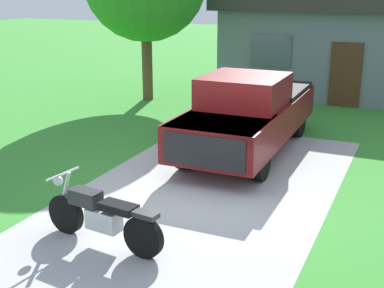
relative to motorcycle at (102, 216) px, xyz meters
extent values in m
plane|color=#398D32|center=(0.65, 2.71, -0.47)|extent=(80.00, 80.00, 0.00)
cube|color=#ABABAB|center=(0.65, 2.71, -0.47)|extent=(4.73, 8.85, 0.01)
cylinder|color=black|center=(-0.75, 0.09, -0.14)|extent=(0.67, 0.20, 0.66)
cylinder|color=black|center=(0.79, -0.09, -0.14)|extent=(0.67, 0.20, 0.66)
cube|color=silver|center=(0.04, 0.00, -0.05)|extent=(0.59, 0.33, 0.32)
cube|color=#28282D|center=(-0.31, 0.04, 0.25)|extent=(0.55, 0.32, 0.24)
cube|color=black|center=(0.34, -0.04, 0.23)|extent=(0.63, 0.35, 0.12)
cube|color=#28282D|center=(0.79, -0.09, 0.23)|extent=(0.50, 0.26, 0.08)
cylinder|color=silver|center=(-0.75, 0.09, 0.23)|extent=(0.34, 0.10, 0.77)
cylinder|color=silver|center=(-0.75, 0.09, 0.55)|extent=(0.12, 0.70, 0.04)
sphere|color=silver|center=(-0.87, 0.11, 0.41)|extent=(0.16, 0.16, 0.16)
cylinder|color=black|center=(1.40, 3.66, -0.05)|extent=(0.31, 0.84, 0.84)
cylinder|color=black|center=(-0.24, 3.65, -0.05)|extent=(0.31, 0.84, 0.84)
cylinder|color=black|center=(1.37, 7.16, -0.05)|extent=(0.31, 0.84, 0.84)
cylinder|color=black|center=(-0.27, 7.15, -0.05)|extent=(0.31, 0.84, 0.84)
cube|color=maroon|center=(0.57, 5.46, 0.33)|extent=(2.04, 5.61, 0.80)
cube|color=maroon|center=(0.58, 3.61, 0.63)|extent=(1.91, 1.91, 0.20)
cube|color=maroon|center=(0.57, 5.06, 1.08)|extent=(1.81, 1.91, 0.70)
cube|color=#3F4C56|center=(0.57, 4.26, 0.98)|extent=(1.70, 0.17, 0.60)
cube|color=black|center=(0.56, 7.01, 0.58)|extent=(1.92, 2.41, 0.50)
cube|color=black|center=(0.58, 2.68, 0.33)|extent=(1.70, 0.11, 0.64)
cylinder|color=brown|center=(-4.47, 9.57, 0.84)|extent=(0.36, 0.36, 2.62)
cube|color=slate|center=(1.97, 13.72, 1.03)|extent=(9.00, 5.00, 3.00)
cube|color=#383333|center=(1.97, 13.72, 2.78)|extent=(9.60, 5.60, 0.50)
cube|color=#4C2D19|center=(1.97, 11.19, 0.58)|extent=(1.00, 0.08, 2.10)
cube|color=#4C5966|center=(-0.55, 11.19, 1.23)|extent=(1.40, 0.06, 1.10)
camera|label=1|loc=(4.24, -6.03, 3.42)|focal=48.21mm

